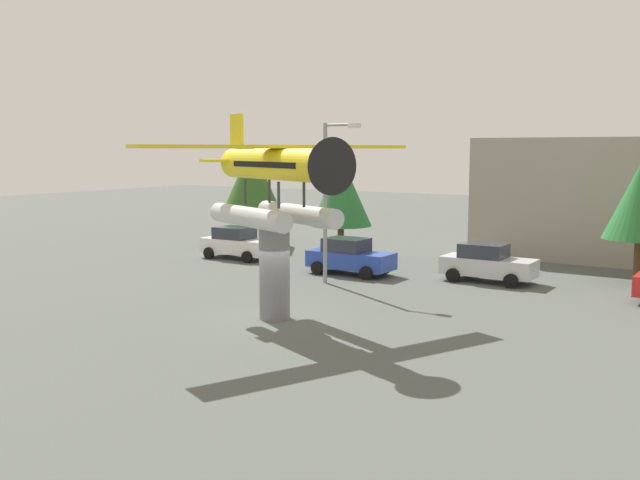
% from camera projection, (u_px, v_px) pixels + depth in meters
% --- Properties ---
extents(ground_plane, '(140.00, 140.00, 0.00)m').
position_uv_depth(ground_plane, '(275.00, 318.00, 25.78)').
color(ground_plane, '#515651').
extents(display_pedestal, '(1.10, 1.10, 3.37)m').
position_uv_depth(display_pedestal, '(274.00, 272.00, 25.57)').
color(display_pedestal, slate).
rests_on(display_pedestal, ground).
extents(floatplane_monument, '(7.17, 9.96, 4.00)m').
position_uv_depth(floatplane_monument, '(276.00, 178.00, 25.04)').
color(floatplane_monument, silver).
rests_on(floatplane_monument, display_pedestal).
extents(car_near_white, '(4.20, 2.02, 1.76)m').
position_uv_depth(car_near_white, '(237.00, 243.00, 39.77)').
color(car_near_white, white).
rests_on(car_near_white, ground).
extents(car_mid_blue, '(4.20, 2.02, 1.76)m').
position_uv_depth(car_mid_blue, '(350.00, 256.00, 34.79)').
color(car_mid_blue, '#2847B7').
rests_on(car_mid_blue, ground).
extents(car_far_silver, '(4.20, 2.02, 1.76)m').
position_uv_depth(car_far_silver, '(487.00, 263.00, 32.80)').
color(car_far_silver, silver).
rests_on(car_far_silver, ground).
extents(streetlight_primary, '(1.84, 0.28, 7.20)m').
position_uv_depth(streetlight_primary, '(329.00, 190.00, 32.03)').
color(streetlight_primary, gray).
rests_on(streetlight_primary, ground).
extents(storefront_building, '(11.52, 7.60, 6.66)m').
position_uv_depth(storefront_building, '(590.00, 198.00, 40.52)').
color(storefront_building, '#9E9384').
rests_on(storefront_building, ground).
extents(tree_west, '(3.71, 3.71, 6.27)m').
position_uv_depth(tree_west, '(252.00, 179.00, 45.24)').
color(tree_west, brown).
rests_on(tree_west, ground).
extents(tree_east, '(3.44, 3.44, 5.63)m').
position_uv_depth(tree_east, '(341.00, 192.00, 39.67)').
color(tree_east, brown).
rests_on(tree_east, ground).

